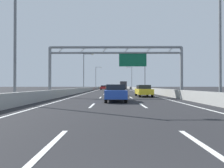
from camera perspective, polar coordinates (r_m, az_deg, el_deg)
ground_plane at (r=100.92m, az=0.48°, el=-1.28°), size 260.00×260.00×0.00m
lane_dash_left_0 at (r=4.86m, az=-18.30°, el=-17.29°), size 0.16×3.00×0.01m
lane_dash_left_1 at (r=13.57m, az=-6.01°, el=-6.43°), size 0.16×3.00×0.01m
lane_dash_left_2 at (r=22.51m, az=-3.48°, el=-4.07°), size 0.16×3.00×0.01m
lane_dash_left_3 at (r=31.48m, az=-2.40°, el=-3.04°), size 0.16×3.00×0.01m
lane_dash_left_4 at (r=40.46m, az=-1.80°, el=-2.47°), size 0.16×3.00×0.01m
lane_dash_left_5 at (r=49.46m, az=-1.42°, el=-2.11°), size 0.16×3.00×0.01m
lane_dash_left_6 at (r=58.45m, az=-1.15°, el=-1.86°), size 0.16×3.00×0.01m
lane_dash_left_7 at (r=67.44m, az=-0.96°, el=-1.68°), size 0.16×3.00×0.01m
lane_dash_left_8 at (r=76.44m, az=-0.81°, el=-1.53°), size 0.16×3.00×0.01m
lane_dash_left_9 at (r=85.44m, az=-0.69°, el=-1.42°), size 0.16×3.00×0.01m
lane_dash_left_10 at (r=94.44m, az=-0.60°, el=-1.33°), size 0.16×3.00×0.01m
lane_dash_left_11 at (r=103.43m, az=-0.52°, el=-1.26°), size 0.16×3.00×0.01m
lane_dash_left_12 at (r=112.43m, az=-0.45°, el=-1.20°), size 0.16×3.00×0.01m
lane_dash_left_13 at (r=121.43m, az=-0.40°, el=-1.14°), size 0.16×3.00×0.01m
lane_dash_left_14 at (r=130.43m, az=-0.35°, el=-1.10°), size 0.16×3.00×0.01m
lane_dash_left_15 at (r=139.43m, az=-0.31°, el=-1.06°), size 0.16×3.00×0.01m
lane_dash_left_16 at (r=148.43m, az=-0.27°, el=-1.02°), size 0.16×3.00×0.01m
lane_dash_left_17 at (r=157.43m, az=-0.24°, el=-0.99°), size 0.16×3.00×0.01m
lane_dash_right_0 at (r=5.09m, az=26.01°, el=-16.48°), size 0.16×3.00×0.01m
lane_dash_right_1 at (r=13.65m, az=9.28°, el=-6.39°), size 0.16×3.00×0.01m
lane_dash_right_2 at (r=22.56m, az=5.70°, el=-4.06°), size 0.16×3.00×0.01m
lane_dash_right_3 at (r=31.52m, az=4.16°, el=-3.04°), size 0.16×3.00×0.01m
lane_dash_right_4 at (r=40.49m, az=3.30°, el=-2.47°), size 0.16×3.00×0.01m
lane_dash_right_5 at (r=49.48m, az=2.76°, el=-2.11°), size 0.16×3.00×0.01m
lane_dash_right_6 at (r=58.47m, az=2.38°, el=-1.86°), size 0.16×3.00×0.01m
lane_dash_right_7 at (r=67.46m, az=2.10°, el=-1.67°), size 0.16×3.00×0.01m
lane_dash_right_8 at (r=76.46m, az=1.89°, el=-1.53°), size 0.16×3.00×0.01m
lane_dash_right_9 at (r=85.45m, az=1.72°, el=-1.42°), size 0.16×3.00×0.01m
lane_dash_right_10 at (r=94.45m, az=1.59°, el=-1.33°), size 0.16×3.00×0.01m
lane_dash_right_11 at (r=103.44m, az=1.47°, el=-1.26°), size 0.16×3.00×0.01m
lane_dash_right_12 at (r=112.44m, az=1.38°, el=-1.20°), size 0.16×3.00×0.01m
lane_dash_right_13 at (r=121.44m, az=1.30°, el=-1.14°), size 0.16×3.00×0.01m
lane_dash_right_14 at (r=130.44m, az=1.23°, el=-1.10°), size 0.16×3.00×0.01m
lane_dash_right_15 at (r=139.44m, az=1.17°, el=-1.06°), size 0.16×3.00×0.01m
lane_dash_right_16 at (r=148.43m, az=1.12°, el=-1.02°), size 0.16×3.00×0.01m
lane_dash_right_17 at (r=157.43m, az=1.07°, el=-0.99°), size 0.16×3.00×0.01m
edge_line_left at (r=89.06m, az=-2.87°, el=-1.38°), size 0.16×176.00×0.01m
edge_line_right at (r=89.10m, az=3.88°, el=-1.38°), size 0.16×176.00×0.01m
barrier_left at (r=111.11m, az=-3.10°, el=-0.96°), size 0.45×220.00×0.95m
barrier_right at (r=111.15m, az=4.02°, el=-0.96°), size 0.45×220.00×0.95m
sign_gantry at (r=23.88m, az=1.74°, el=7.82°), size 16.75×0.36×6.36m
streetlamp_left_near at (r=16.42m, az=-26.30°, el=13.61°), size 2.58×0.28×9.50m
streetlamp_right_near at (r=16.71m, az=28.91°, el=13.37°), size 2.58×0.28×9.50m
streetlamp_left_mid at (r=48.43m, az=-8.21°, el=4.24°), size 2.58×0.28×9.50m
streetlamp_right_mid at (r=48.53m, az=9.56°, el=4.24°), size 2.58×0.28×9.50m
streetlamp_left_far at (r=81.64m, az=-4.73°, el=2.32°), size 2.58×0.28×9.50m
streetlamp_right_far at (r=81.70m, az=5.77°, el=2.32°), size 2.58×0.28×9.50m
yellow_car at (r=24.97m, az=9.43°, el=-1.94°), size 1.76×4.52×1.50m
silver_car at (r=93.97m, az=0.64°, el=-0.89°), size 1.77×4.54×1.42m
white_car at (r=27.23m, az=0.59°, el=-1.94°), size 1.87×4.59×1.40m
green_car at (r=73.26m, az=0.56°, el=-1.00°), size 1.90×4.70×1.42m
red_car at (r=64.20m, az=-2.63°, el=-1.05°), size 1.77×4.17×1.48m
blue_car at (r=17.12m, az=1.07°, el=-2.63°), size 1.84×4.42×1.51m
orange_car at (r=89.67m, az=-1.91°, el=-0.88°), size 1.73×4.29×1.56m
box_truck at (r=76.44m, az=3.33°, el=-0.29°), size 2.48×7.92×3.05m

